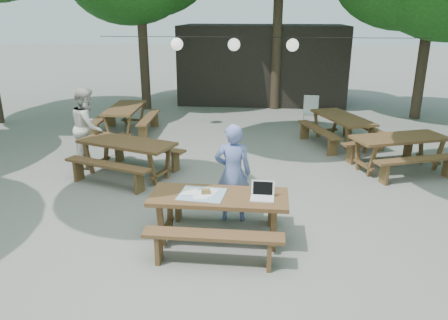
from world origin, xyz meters
The scene contains 13 objects.
ground centered at (0.00, 0.00, 0.00)m, with size 80.00×80.00×0.00m, color slate.
pavilion centered at (0.50, 10.50, 1.40)m, with size 6.00×3.00×2.80m, color black.
main_picnic_table centered at (0.16, -0.59, 0.39)m, with size 2.00×1.58×0.75m.
picnic_table_nw centered at (-2.05, 1.94, 0.39)m, with size 2.32×2.12×0.75m.
picnic_table_ne centered at (3.62, 2.91, 0.39)m, with size 2.34×2.15×0.75m.
picnic_table_far_w centered at (-3.17, 5.24, 0.39)m, with size 1.69×2.05×0.75m.
picnic_table_far_e centered at (2.68, 4.71, 0.39)m, with size 2.18×2.35×0.75m.
woman centered at (0.30, 0.17, 0.81)m, with size 0.59×0.39×1.62m, color #6879BE.
second_person centered at (-3.12, 2.56, 0.87)m, with size 0.84×0.66×1.73m, color silver.
plastic_chair centered at (2.05, 6.56, 0.26)m, with size 0.47×0.47×0.90m.
laptop centered at (0.79, -0.62, 0.81)m, with size 0.34×0.27×0.24m.
tabletop_clutter centered at (-0.08, -0.59, 0.76)m, with size 0.70×0.61×0.08m.
paper_lanterns centered at (-0.19, 6.00, 2.40)m, with size 9.00×0.34×0.38m.
Camera 1 is at (0.85, -6.36, 3.27)m, focal length 35.00 mm.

